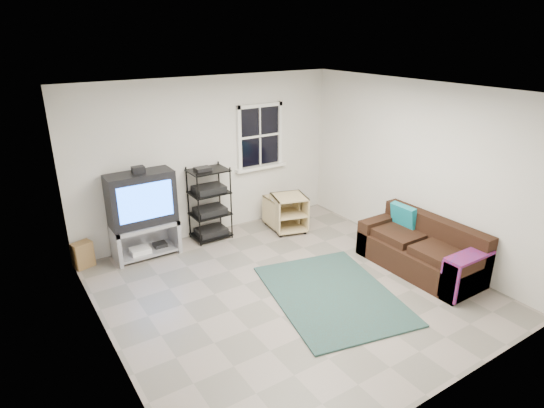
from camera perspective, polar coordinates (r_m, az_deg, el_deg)
room at (r=7.90m, az=-1.52°, el=8.00°), size 4.60×4.62×4.60m
tv_unit at (r=7.03m, az=-15.98°, el=-0.46°), size 0.97×0.48×1.42m
av_rack at (r=7.50m, az=-7.80°, el=-0.49°), size 0.61×0.45×1.23m
side_table_left at (r=7.80m, az=2.07°, el=-0.93°), size 0.67×0.67×0.63m
side_table_right at (r=7.97m, az=1.03°, el=-0.63°), size 0.54×0.54×0.57m
sofa at (r=6.90m, az=18.27°, el=-5.61°), size 0.79×1.79×0.82m
shag_rug at (r=6.13m, az=7.55°, el=-11.16°), size 1.89×2.31×0.02m
paper_bag at (r=7.19m, az=-22.64°, el=-5.90°), size 0.31×0.25×0.39m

